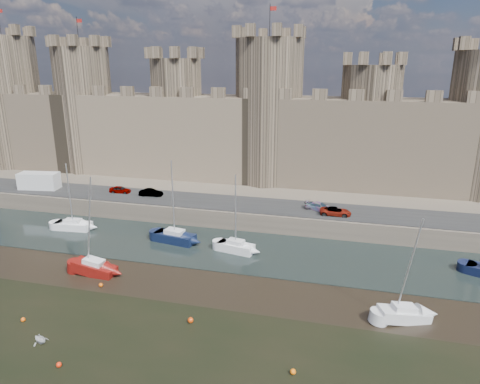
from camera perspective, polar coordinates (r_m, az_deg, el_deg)
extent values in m
plane|color=black|center=(34.30, -16.80, -23.25)|extent=(160.00, 160.00, 0.00)
cube|color=black|center=(52.98, -3.50, -7.38)|extent=(160.00, 12.00, 0.08)
cube|color=#4C443A|center=(85.81, 3.77, 2.93)|extent=(160.00, 60.00, 2.50)
cube|color=black|center=(61.03, -0.71, -1.52)|extent=(160.00, 7.00, 0.10)
cube|color=#42382B|center=(72.60, 2.14, 7.08)|extent=(100.00, 9.00, 14.00)
cylinder|color=#42382B|center=(94.43, -28.17, 10.45)|extent=(11.00, 11.00, 24.00)
cube|color=maroon|center=(94.27, -29.36, 20.30)|extent=(1.00, 0.03, 0.60)
cylinder|color=#42382B|center=(84.69, -19.87, 10.23)|extent=(10.00, 10.00, 22.00)
cylinder|color=black|center=(84.47, -20.82, 19.34)|extent=(0.10, 0.10, 5.00)
cube|color=maroon|center=(84.32, -20.66, 20.59)|extent=(1.00, 0.03, 0.60)
cylinder|color=#42382B|center=(76.31, -8.32, 9.66)|extent=(9.00, 9.00, 20.00)
cylinder|color=#42382B|center=(71.60, 3.77, 10.55)|extent=(11.00, 11.00, 23.00)
cylinder|color=black|center=(71.47, 4.00, 21.78)|extent=(0.10, 0.10, 5.00)
cube|color=maroon|center=(71.56, 4.46, 23.22)|extent=(1.00, 0.03, 0.60)
cylinder|color=#42382B|center=(70.72, 16.72, 8.18)|extent=(9.00, 9.00, 19.00)
imported|color=gray|center=(68.37, -15.70, 0.30)|extent=(3.34, 1.51, 1.11)
imported|color=gray|center=(65.56, -11.79, -0.10)|extent=(3.61, 1.57, 1.15)
imported|color=gray|center=(58.99, 10.54, -1.94)|extent=(4.13, 2.41, 1.13)
imported|color=gray|center=(57.52, 12.62, -2.55)|extent=(4.10, 1.98, 1.13)
cube|color=silver|center=(74.84, -25.21, 1.33)|extent=(6.41, 3.32, 2.67)
cube|color=white|center=(62.38, -21.35, -4.22)|extent=(5.03, 2.31, 1.00)
cube|color=silver|center=(62.14, -21.42, -3.60)|extent=(2.28, 1.51, 0.45)
cylinder|color=silver|center=(60.99, -21.80, -0.20)|extent=(0.14, 0.14, 8.15)
cube|color=black|center=(54.72, -8.69, -6.05)|extent=(5.52, 2.91, 1.15)
cube|color=silver|center=(54.40, -8.73, -5.24)|extent=(2.54, 1.81, 0.52)
cylinder|color=silver|center=(52.92, -8.94, -0.78)|extent=(0.14, 0.14, 9.38)
cube|color=white|center=(51.48, -0.58, -7.42)|extent=(4.64, 2.52, 1.03)
cube|color=silver|center=(51.18, -0.58, -6.65)|extent=(2.15, 1.55, 0.47)
cylinder|color=silver|center=(49.73, -0.60, -2.42)|extent=(0.14, 0.14, 8.46)
cube|color=#680F0B|center=(49.02, -18.83, -9.68)|extent=(4.72, 1.97, 1.19)
cube|color=silver|center=(48.65, -18.93, -8.77)|extent=(2.11, 1.34, 0.54)
cylinder|color=silver|center=(46.94, -19.45, -3.70)|extent=(0.14, 0.14, 9.70)
cube|color=silver|center=(41.52, 20.95, -15.09)|extent=(4.78, 3.19, 1.05)
cube|color=silver|center=(41.14, 21.06, -14.18)|extent=(2.28, 1.83, 0.48)
cylinder|color=silver|center=(39.29, 21.68, -9.08)|extent=(0.14, 0.14, 8.57)
imported|color=silver|center=(39.85, -25.10, -17.31)|extent=(1.79, 1.67, 0.76)
sphere|color=#EF560A|center=(43.37, -26.94, -14.94)|extent=(0.39, 0.39, 0.39)
sphere|color=#E5550A|center=(46.37, -18.06, -11.70)|extent=(0.43, 0.43, 0.43)
sphere|color=#D73D09|center=(39.06, -6.61, -16.61)|extent=(0.51, 0.51, 0.51)
sphere|color=red|center=(36.80, -22.99, -20.44)|extent=(0.41, 0.41, 0.41)
sphere|color=orange|center=(33.87, 7.08, -22.68)|extent=(0.44, 0.44, 0.44)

